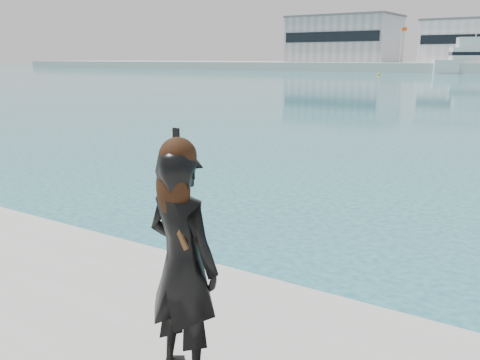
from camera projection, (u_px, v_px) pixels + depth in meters
name	position (u px, v px, depth m)	size (l,w,h in m)	color
warehouse_grey_left	(344.00, 39.00, 136.30)	(26.52, 16.36, 11.50)	gray
flagpole_left	(401.00, 42.00, 121.57)	(1.28, 0.16, 8.00)	silver
buoy_far	(379.00, 75.00, 96.11)	(0.50, 0.50, 0.50)	#E6B00C
woman	(182.00, 258.00, 3.65)	(0.63, 0.45, 1.74)	black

